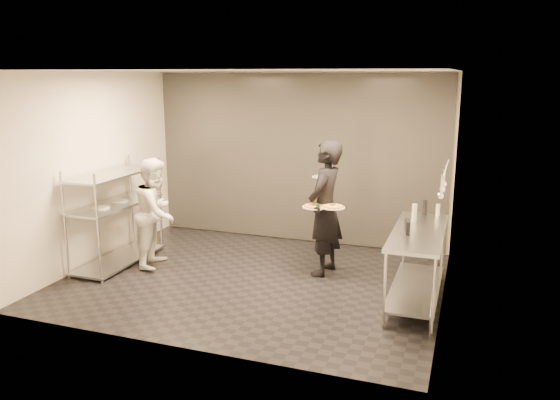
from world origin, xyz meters
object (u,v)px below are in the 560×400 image
(pass_rack, at_px, (116,213))
(chef, at_px, (156,212))
(waiter, at_px, (325,208))
(pizza_plate_near, at_px, (315,206))
(pizza_plate_far, at_px, (333,207))
(bottle_dark, at_px, (425,207))
(bottle_clear, at_px, (438,211))
(salad_plate, at_px, (322,175))
(bottle_green, at_px, (414,213))
(prep_counter, at_px, (417,254))
(pos_monitor, at_px, (407,227))

(pass_rack, relative_size, chef, 1.01)
(waiter, height_order, pizza_plate_near, waiter)
(waiter, bearing_deg, pizza_plate_far, 44.33)
(bottle_dark, bearing_deg, pass_rack, -169.49)
(pizza_plate_far, distance_m, bottle_clear, 1.37)
(pass_rack, height_order, pizza_plate_far, pass_rack)
(salad_plate, distance_m, bottle_green, 1.47)
(pass_rack, bearing_deg, chef, 12.20)
(waiter, height_order, pizza_plate_far, waiter)
(pass_rack, bearing_deg, pizza_plate_far, 6.66)
(pizza_plate_near, relative_size, bottle_dark, 1.63)
(waiter, xyz_separation_m, bottle_dark, (1.32, 0.20, 0.08))
(prep_counter, height_order, bottle_dark, bottle_dark)
(pos_monitor, bearing_deg, waiter, 135.33)
(salad_plate, bearing_deg, prep_counter, -30.66)
(prep_counter, bearing_deg, pizza_plate_far, 162.22)
(pos_monitor, bearing_deg, prep_counter, 41.67)
(waiter, bearing_deg, bottle_green, 87.68)
(waiter, bearing_deg, bottle_clear, 101.89)
(pass_rack, distance_m, chef, 0.61)
(bottle_dark, bearing_deg, pizza_plate_far, -159.41)
(pos_monitor, relative_size, bottle_green, 0.96)
(pizza_plate_far, relative_size, bottle_dark, 1.51)
(pos_monitor, relative_size, bottle_dark, 1.07)
(chef, height_order, pos_monitor, chef)
(chef, height_order, bottle_clear, chef)
(pizza_plate_far, bearing_deg, pos_monitor, -27.41)
(bottle_clear, bearing_deg, waiter, -175.13)
(chef, relative_size, pizza_plate_near, 4.77)
(prep_counter, distance_m, pizza_plate_far, 1.27)
(prep_counter, relative_size, bottle_green, 7.88)
(pass_rack, height_order, chef, chef)
(pass_rack, distance_m, pizza_plate_near, 2.96)
(salad_plate, relative_size, bottle_green, 1.17)
(chef, bearing_deg, bottle_clear, -92.64)
(waiter, height_order, bottle_clear, waiter)
(pizza_plate_far, xyz_separation_m, bottle_clear, (1.32, 0.35, -0.03))
(pizza_plate_near, xyz_separation_m, pos_monitor, (1.29, -0.54, -0.02))
(bottle_green, bearing_deg, pizza_plate_near, -179.10)
(prep_counter, height_order, waiter, waiter)
(pizza_plate_far, height_order, pos_monitor, pos_monitor)
(chef, relative_size, salad_plate, 5.96)
(pass_rack, relative_size, pizza_plate_near, 4.79)
(pass_rack, relative_size, salad_plate, 6.00)
(waiter, height_order, salad_plate, waiter)
(waiter, relative_size, bottle_green, 8.28)
(waiter, height_order, bottle_green, waiter)
(waiter, distance_m, salad_plate, 0.50)
(pos_monitor, bearing_deg, pass_rack, 165.45)
(pos_monitor, height_order, bottle_dark, bottle_dark)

